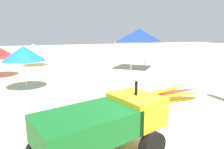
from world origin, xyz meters
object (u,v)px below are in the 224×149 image
(cooler_box, at_px, (108,100))
(beach_umbrella_mid, at_px, (24,53))
(utility_cart, at_px, (105,123))
(beach_umbrella_left, at_px, (34,49))
(popup_canopy, at_px, (139,35))
(surfboard_pile, at_px, (167,96))

(cooler_box, bearing_deg, beach_umbrella_mid, 127.56)
(utility_cart, distance_m, beach_umbrella_left, 13.13)
(utility_cart, bearing_deg, popup_canopy, 56.69)
(utility_cart, xyz_separation_m, cooler_box, (1.18, 2.91, -0.61))
(surfboard_pile, xyz_separation_m, beach_umbrella_left, (-4.16, 10.71, 1.08))
(beach_umbrella_left, xyz_separation_m, beach_umbrella_mid, (-0.60, -6.78, 0.28))
(surfboard_pile, bearing_deg, beach_umbrella_mid, 140.46)
(utility_cart, distance_m, cooler_box, 3.20)
(surfboard_pile, relative_size, beach_umbrella_left, 1.37)
(utility_cart, height_order, popup_canopy, popup_canopy)
(surfboard_pile, height_order, cooler_box, surfboard_pile)
(utility_cart, distance_m, surfboard_pile, 4.13)
(utility_cart, relative_size, beach_umbrella_mid, 1.43)
(surfboard_pile, bearing_deg, utility_cart, -144.36)
(beach_umbrella_left, height_order, beach_umbrella_mid, beach_umbrella_mid)
(utility_cart, distance_m, popup_canopy, 10.64)
(popup_canopy, bearing_deg, beach_umbrella_left, 147.01)
(beach_umbrella_left, relative_size, beach_umbrella_mid, 1.01)
(surfboard_pile, relative_size, beach_umbrella_mid, 1.38)
(beach_umbrella_left, bearing_deg, cooler_box, -78.80)
(utility_cart, bearing_deg, beach_umbrella_mid, 102.80)
(popup_canopy, distance_m, beach_umbrella_mid, 7.67)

